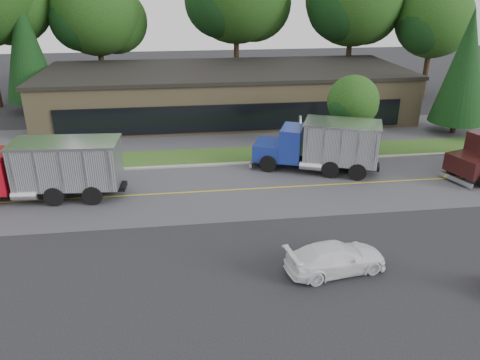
% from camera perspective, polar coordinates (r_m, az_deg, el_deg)
% --- Properties ---
extents(ground, '(140.00, 140.00, 0.00)m').
position_cam_1_polar(ground, '(20.23, 0.23, -11.87)').
color(ground, '#303035').
rests_on(ground, ground).
extents(road, '(60.00, 8.00, 0.02)m').
position_cam_1_polar(road, '(28.02, -2.23, -1.32)').
color(road, '#5A5A60').
rests_on(road, ground).
extents(center_line, '(60.00, 0.12, 0.01)m').
position_cam_1_polar(center_line, '(28.02, -2.23, -1.32)').
color(center_line, gold).
rests_on(center_line, ground).
extents(curb, '(60.00, 0.30, 0.12)m').
position_cam_1_polar(curb, '(31.88, -2.95, 1.79)').
color(curb, '#9E9E99').
rests_on(curb, ground).
extents(grass_verge, '(60.00, 3.40, 0.03)m').
position_cam_1_polar(grass_verge, '(33.56, -3.20, 2.90)').
color(grass_verge, '#396422').
rests_on(grass_verge, ground).
extents(far_parking, '(60.00, 7.00, 0.02)m').
position_cam_1_polar(far_parking, '(38.28, -3.80, 5.48)').
color(far_parking, '#5A5A60').
rests_on(far_parking, ground).
extents(strip_mall, '(32.00, 12.00, 4.00)m').
position_cam_1_polar(strip_mall, '(43.68, -1.76, 10.47)').
color(strip_mall, '#8A7754').
rests_on(strip_mall, ground).
extents(tree_far_b, '(9.25, 8.70, 13.19)m').
position_cam_1_polar(tree_far_b, '(51.19, -16.95, 18.68)').
color(tree_far_b, '#382619').
rests_on(tree_far_b, ground).
extents(tree_far_d, '(10.48, 9.86, 14.95)m').
position_cam_1_polar(tree_far_d, '(52.87, 13.76, 20.34)').
color(tree_far_d, '#382619').
rests_on(tree_far_d, ground).
extents(tree_far_e, '(8.34, 7.85, 11.89)m').
position_cam_1_polar(tree_far_e, '(54.47, 22.56, 17.30)').
color(tree_far_e, '#382619').
rests_on(tree_far_e, ground).
extents(evergreen_left, '(4.83, 4.83, 10.97)m').
position_cam_1_polar(evergreen_left, '(48.72, -24.68, 14.60)').
color(evergreen_left, '#382619').
rests_on(evergreen_left, ground).
extents(evergreen_right, '(4.30, 4.30, 9.77)m').
position_cam_1_polar(evergreen_right, '(41.43, 25.72, 12.31)').
color(evergreen_right, '#382619').
rests_on(evergreen_right, ground).
extents(tree_verge, '(3.88, 3.66, 5.54)m').
position_cam_1_polar(tree_verge, '(34.72, 13.66, 9.06)').
color(tree_verge, '#382619').
rests_on(tree_verge, ground).
extents(dump_truck_red, '(10.23, 3.24, 3.36)m').
position_cam_1_polar(dump_truck_red, '(28.73, -22.86, 1.34)').
color(dump_truck_red, black).
rests_on(dump_truck_red, ground).
extents(dump_truck_blue, '(8.34, 5.27, 3.36)m').
position_cam_1_polar(dump_truck_blue, '(30.88, 10.16, 4.29)').
color(dump_truck_blue, black).
rests_on(dump_truck_blue, ground).
extents(rally_car, '(4.69, 2.53, 1.29)m').
position_cam_1_polar(rally_car, '(20.76, 11.61, -9.26)').
color(rally_car, white).
rests_on(rally_car, ground).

